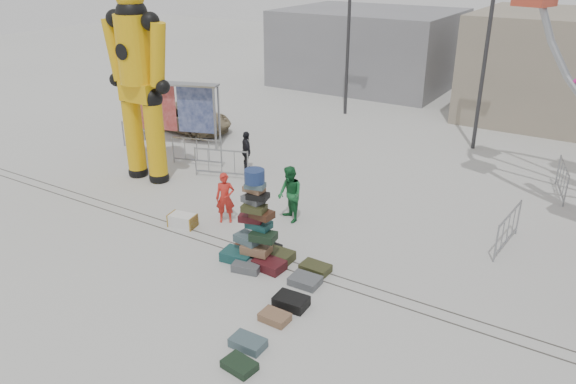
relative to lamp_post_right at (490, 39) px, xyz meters
The scene contains 25 objects.
ground 14.09m from the lamp_post_right, 103.39° to the right, with size 90.00×90.00×0.00m, color #9E9E99.
track_line_near 13.54m from the lamp_post_right, 104.01° to the right, with size 40.00×0.04×0.01m, color #47443F.
track_line_far 13.18m from the lamp_post_right, 104.46° to the right, with size 40.00×0.04×0.01m, color #47443F.
building_left 13.00m from the lamp_post_right, 135.30° to the left, with size 10.00×8.00×4.40m, color gray.
lamp_post_right is the anchor object (origin of this frame).
lamp_post_left 7.28m from the lamp_post_right, 164.05° to the left, with size 1.41×0.25×8.00m.
suitcase_tower 13.24m from the lamp_post_right, 101.37° to the right, with size 1.86×1.66×2.65m.
crash_test_dummy 13.42m from the lamp_post_right, 133.82° to the right, with size 2.77×1.23×7.04m.
banner_scaffold 12.78m from the lamp_post_right, 150.24° to the right, with size 3.70×1.76×2.68m.
steamer_trunk 13.87m from the lamp_post_right, 115.09° to the right, with size 0.81×0.47×0.38m, color silver.
row_case_0 12.89m from the lamp_post_right, 94.30° to the right, with size 0.77×0.51×0.20m, color #37391C.
row_case_1 13.51m from the lamp_post_right, 93.74° to the right, with size 0.75×0.57×0.20m, color #54575B.
row_case_2 14.43m from the lamp_post_right, 92.64° to the right, with size 0.78×0.54×0.26m, color black.
row_case_3 15.09m from the lamp_post_right, 92.60° to the right, with size 0.67×0.46×0.19m, color brown.
row_case_4 16.10m from the lamp_post_right, 92.36° to the right, with size 0.74×0.47×0.20m, color #435960.
row_case_5 16.71m from the lamp_post_right, 91.38° to the right, with size 0.67×0.46×0.17m, color black.
barricade_dummy_a 14.66m from the lamp_post_right, 146.65° to the right, with size 2.00×0.10×1.10m, color gray, non-canonical shape.
barricade_dummy_b 12.20m from the lamp_post_right, 138.50° to the right, with size 2.00×0.10×1.10m, color gray, non-canonical shape.
barricade_dummy_c 11.49m from the lamp_post_right, 130.68° to the right, with size 2.00×0.10×1.10m, color gray, non-canonical shape.
barricade_wheel_front 9.52m from the lamp_post_right, 69.75° to the right, with size 2.00×0.10×1.10m, color gray, non-canonical shape.
barricade_wheel_back 6.38m from the lamp_post_right, 41.86° to the right, with size 2.00×0.10×1.10m, color gray, non-canonical shape.
pedestrian_red 12.51m from the lamp_post_right, 113.03° to the right, with size 0.58×0.38×1.59m, color red.
pedestrian_green 10.97m from the lamp_post_right, 107.10° to the right, with size 0.85×0.67×1.76m, color #175E2D.
pedestrian_black 10.45m from the lamp_post_right, 133.02° to the right, with size 0.90×0.37×1.53m, color black.
parked_suv 13.33m from the lamp_post_right, 159.87° to the right, with size 1.98×4.30×1.19m, color #978561.
Camera 1 is at (8.23, -10.16, 7.75)m, focal length 35.00 mm.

